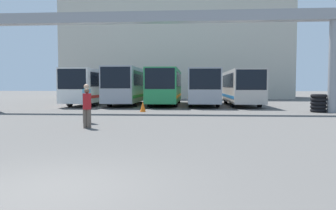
{
  "coord_description": "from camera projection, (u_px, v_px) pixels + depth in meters",
  "views": [
    {
      "loc": [
        2.45,
        -5.16,
        1.76
      ],
      "look_at": [
        0.62,
        19.29,
        0.3
      ],
      "focal_mm": 35.0,
      "sensor_mm": 36.0,
      "label": 1
    }
  ],
  "objects": [
    {
      "name": "bus_slot_0",
      "position": [
        92.0,
        85.0,
        30.14
      ],
      "size": [
        2.46,
        10.31,
        3.14
      ],
      "color": "silver",
      "rests_on": "ground"
    },
    {
      "name": "bus_slot_3",
      "position": [
        203.0,
        85.0,
        29.3
      ],
      "size": [
        2.57,
        10.12,
        3.12
      ],
      "color": "#999EA5",
      "rests_on": "ground"
    },
    {
      "name": "traffic_cone",
      "position": [
        143.0,
        107.0,
        21.94
      ],
      "size": [
        0.39,
        0.39,
        0.69
      ],
      "color": "orange",
      "rests_on": "ground"
    },
    {
      "name": "bus_slot_2",
      "position": [
        165.0,
        85.0,
        29.79
      ],
      "size": [
        2.51,
        10.6,
        3.18
      ],
      "color": "#268C4C",
      "rests_on": "ground"
    },
    {
      "name": "building_backdrop",
      "position": [
        176.0,
        44.0,
        49.23
      ],
      "size": [
        31.7,
        12.0,
        16.02
      ],
      "color": "#B7B2A3",
      "rests_on": "ground"
    },
    {
      "name": "pedestrian_far_center",
      "position": [
        87.0,
        107.0,
        13.47
      ],
      "size": [
        0.34,
        0.34,
        1.65
      ],
      "rotation": [
        0.0,
        0.0,
        6.2
      ],
      "color": "brown",
      "rests_on": "ground"
    },
    {
      "name": "tire_stack",
      "position": [
        319.0,
        103.0,
        21.58
      ],
      "size": [
        1.04,
        1.04,
        1.2
      ],
      "color": "black",
      "rests_on": "ground"
    },
    {
      "name": "bus_slot_1",
      "position": [
        129.0,
        84.0,
        30.27
      ],
      "size": [
        2.54,
        11.07,
        3.29
      ],
      "color": "#999EA5",
      "rests_on": "ground"
    },
    {
      "name": "overhead_gantry",
      "position": [
        156.0,
        30.0,
        21.73
      ],
      "size": [
        23.58,
        0.8,
        6.63
      ],
      "color": "gray",
      "rests_on": "ground"
    },
    {
      "name": "bus_slot_4",
      "position": [
        241.0,
        86.0,
        29.09
      ],
      "size": [
        2.45,
        10.19,
        3.04
      ],
      "color": "beige",
      "rests_on": "ground"
    },
    {
      "name": "ground_plane",
      "position": [
        44.0,
        192.0,
        5.43
      ],
      "size": [
        200.0,
        200.0,
        0.0
      ],
      "primitive_type": "plane",
      "color": "#514F4C"
    },
    {
      "name": "pedestrian_near_left",
      "position": [
        87.0,
        102.0,
        15.37
      ],
      "size": [
        0.38,
        0.38,
        1.83
      ],
      "rotation": [
        0.0,
        0.0,
        3.86
      ],
      "color": "brown",
      "rests_on": "ground"
    }
  ]
}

